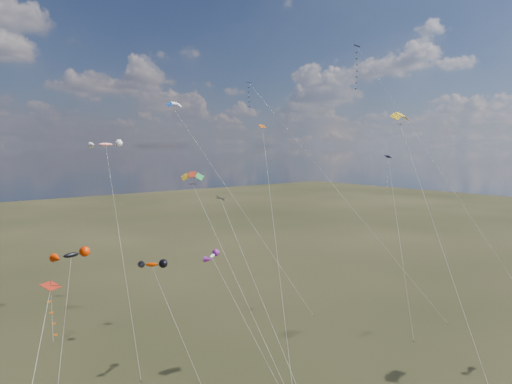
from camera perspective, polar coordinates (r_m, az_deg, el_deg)
diamond_black_high at (r=63.52m, az=13.91°, el=12.90°), size 2.56×30.99×37.88m
diamond_navy_tall at (r=73.29m, az=1.18°, el=9.79°), size 12.98×28.85×34.61m
diamond_black_mid at (r=40.42m, az=-0.87°, el=-9.52°), size 3.21×10.88×19.74m
diamond_red_low at (r=34.93m, az=-24.43°, el=-14.80°), size 7.35×11.08×14.94m
diamond_navy_right at (r=70.11m, az=16.22°, el=1.09°), size 8.52×10.70×22.90m
diamond_orange_center at (r=51.93m, az=1.89°, el=-1.22°), size 9.28×15.91×26.95m
parafoil_yellow at (r=51.29m, az=17.65°, el=9.05°), size 11.75×18.74×28.23m
parafoil_blue_white at (r=70.80m, az=-10.08°, el=10.74°), size 13.48×18.50×31.32m
parafoil_tricolor at (r=44.19m, az=-7.88°, el=2.02°), size 5.31×12.32×22.11m
novelty_black_orange at (r=50.95m, az=-22.11°, el=-7.34°), size 5.66×7.25×13.75m
novelty_orange_black at (r=42.47m, az=-12.86°, el=-8.91°), size 4.01×7.81×14.12m
novelty_white_purple at (r=49.84m, az=-5.47°, el=-8.01°), size 3.30×10.87×12.92m
novelty_redwhite_stripe at (r=61.18m, az=-18.25°, el=5.60°), size 4.68×15.49×25.06m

